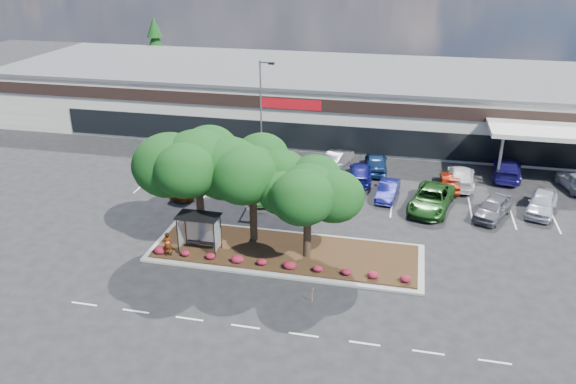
% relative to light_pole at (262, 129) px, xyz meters
% --- Properties ---
extents(ground, '(160.00, 160.00, 0.00)m').
position_rel_light_pole_xyz_m(ground, '(6.77, -16.25, -4.59)').
color(ground, black).
rests_on(ground, ground).
extents(retail_store, '(80.40, 25.20, 6.25)m').
position_rel_light_pole_xyz_m(retail_store, '(6.84, 17.66, -1.43)').
color(retail_store, silver).
rests_on(retail_store, ground).
extents(landscape_island, '(18.00, 6.00, 0.26)m').
position_rel_light_pole_xyz_m(landscape_island, '(4.77, -12.25, -4.46)').
color(landscape_island, gray).
rests_on(landscape_island, ground).
extents(lane_markings, '(33.12, 20.06, 0.01)m').
position_rel_light_pole_xyz_m(lane_markings, '(6.63, -5.82, -4.58)').
color(lane_markings, silver).
rests_on(lane_markings, ground).
extents(shrub_row, '(17.00, 0.80, 0.50)m').
position_rel_light_pole_xyz_m(shrub_row, '(4.77, -14.35, -4.08)').
color(shrub_row, maroon).
rests_on(shrub_row, landscape_island).
extents(bus_shelter, '(2.75, 1.55, 2.59)m').
position_rel_light_pole_xyz_m(bus_shelter, '(-0.73, -13.30, -2.28)').
color(bus_shelter, black).
rests_on(bus_shelter, landscape_island).
extents(island_tree_west, '(7.20, 7.20, 7.89)m').
position_rel_light_pole_xyz_m(island_tree_west, '(-1.23, -11.75, -0.38)').
color(island_tree_west, '#113512').
rests_on(island_tree_west, landscape_island).
extents(island_tree_mid, '(6.60, 6.60, 7.32)m').
position_rel_light_pole_xyz_m(island_tree_mid, '(2.27, -11.05, -0.67)').
color(island_tree_mid, '#113512').
rests_on(island_tree_mid, landscape_island).
extents(island_tree_east, '(5.80, 5.80, 6.50)m').
position_rel_light_pole_xyz_m(island_tree_east, '(6.27, -12.55, -1.08)').
color(island_tree_east, '#113512').
rests_on(island_tree_east, landscape_island).
extents(conifer_north_west, '(4.40, 4.40, 10.00)m').
position_rel_light_pole_xyz_m(conifer_north_west, '(-23.23, 29.75, 0.41)').
color(conifer_north_west, '#113512').
rests_on(conifer_north_west, ground).
extents(person_waiting, '(0.69, 0.54, 1.66)m').
position_rel_light_pole_xyz_m(person_waiting, '(-2.54, -14.48, -3.50)').
color(person_waiting, '#594C47').
rests_on(person_waiting, landscape_island).
extents(light_pole, '(1.42, 0.72, 10.32)m').
position_rel_light_pole_xyz_m(light_pole, '(0.00, 0.00, 0.00)').
color(light_pole, gray).
rests_on(light_pole, ground).
extents(survey_stake, '(0.08, 0.14, 0.97)m').
position_rel_light_pole_xyz_m(survey_stake, '(7.50, -17.25, -3.96)').
color(survey_stake, '#997E50').
rests_on(survey_stake, ground).
extents(car_0, '(2.95, 5.27, 1.69)m').
position_rel_light_pole_xyz_m(car_0, '(-5.37, -2.32, -3.74)').
color(car_0, '#5B5A61').
rests_on(car_0, ground).
extents(car_1, '(2.89, 4.94, 1.58)m').
position_rel_light_pole_xyz_m(car_1, '(-4.88, -4.24, -3.80)').
color(car_1, '#70300C').
rests_on(car_1, ground).
extents(car_2, '(3.14, 4.85, 1.51)m').
position_rel_light_pole_xyz_m(car_2, '(0.96, -4.03, -3.84)').
color(car_2, '#1D4E1F').
rests_on(car_2, ground).
extents(car_3, '(3.70, 5.48, 1.48)m').
position_rel_light_pole_xyz_m(car_3, '(6.71, -0.96, -3.85)').
color(car_3, navy).
rests_on(car_3, ground).
extents(car_4, '(1.90, 4.27, 1.36)m').
position_rel_light_pole_xyz_m(car_4, '(10.83, -1.68, -3.91)').
color(car_4, '#11125A').
rests_on(car_4, ground).
extents(car_6, '(4.03, 6.55, 1.69)m').
position_rel_light_pole_xyz_m(car_6, '(14.21, -3.04, -3.74)').
color(car_6, '#1B4817').
rests_on(car_6, ground).
extents(car_7, '(3.62, 4.95, 1.57)m').
position_rel_light_pole_xyz_m(car_7, '(18.73, -3.49, -3.81)').
color(car_7, slate).
rests_on(car_7, ground).
extents(car_8, '(3.27, 5.13, 1.63)m').
position_rel_light_pole_xyz_m(car_8, '(22.46, -1.88, -3.78)').
color(car_8, silver).
rests_on(car_8, ground).
extents(car_9, '(2.37, 4.26, 1.37)m').
position_rel_light_pole_xyz_m(car_9, '(-3.35, 4.86, -3.90)').
color(car_9, '#9AA0A5').
rests_on(car_9, ground).
extents(car_10, '(2.25, 4.78, 1.32)m').
position_rel_light_pole_xyz_m(car_10, '(-0.26, 2.71, -3.93)').
color(car_10, '#195229').
rests_on(car_10, ground).
extents(car_11, '(2.70, 4.75, 1.48)m').
position_rel_light_pole_xyz_m(car_11, '(5.89, 4.73, -3.85)').
color(car_11, slate).
rests_on(car_11, ground).
extents(car_12, '(2.20, 5.27, 1.52)m').
position_rel_light_pole_xyz_m(car_12, '(8.31, 1.50, -3.83)').
color(car_12, '#0D0E5B').
rests_on(car_12, ground).
extents(car_13, '(2.40, 5.14, 1.70)m').
position_rel_light_pole_xyz_m(car_13, '(9.43, 3.96, -3.74)').
color(car_13, navy).
rests_on(car_13, ground).
extents(car_14, '(2.56, 5.62, 1.59)m').
position_rel_light_pole_xyz_m(car_14, '(16.71, 2.35, -3.79)').
color(car_14, silver).
rests_on(car_14, ground).
extents(car_15, '(1.46, 4.16, 1.37)m').
position_rel_light_pole_xyz_m(car_15, '(15.81, 1.32, -3.91)').
color(car_15, maroon).
rests_on(car_15, ground).
extents(car_16, '(3.12, 6.05, 1.68)m').
position_rel_light_pole_xyz_m(car_16, '(20.82, 5.08, -3.75)').
color(car_16, navy).
rests_on(car_16, ground).
extents(car_17, '(2.84, 4.81, 1.53)m').
position_rel_light_pole_xyz_m(car_17, '(26.06, 3.42, -3.82)').
color(car_17, '#B8BCC6').
rests_on(car_17, ground).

